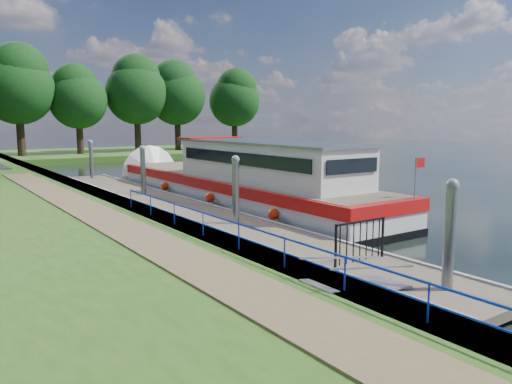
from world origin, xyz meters
TOP-DOWN VIEW (x-y plane):
  - ground at (0.00, 0.00)m, footprint 160.00×160.00m
  - bank_edge at (-2.55, 15.00)m, footprint 1.10×90.00m
  - far_bank at (12.00, 52.00)m, footprint 60.00×18.00m
  - footpath at (-4.40, 8.00)m, footprint 1.60×40.00m
  - blue_fence at (-2.75, 3.00)m, footprint 0.04×18.04m
  - pontoon at (0.00, 13.00)m, footprint 2.50×30.00m
  - mooring_piles at (0.00, 13.00)m, footprint 0.30×27.30m
  - gangway at (-1.85, 0.50)m, footprint 2.58×1.00m
  - gate_panel at (-0.00, 2.20)m, footprint 1.85×0.05m
  - barge at (3.60, 14.54)m, footprint 4.36×21.15m
  - horizon_trees at (-1.61, 48.68)m, footprint 54.38×10.03m

SIDE VIEW (x-z plane):
  - ground at x=0.00m, z-range 0.00..0.00m
  - pontoon at x=0.00m, z-range -0.10..0.46m
  - far_bank at x=12.00m, z-range 0.00..0.60m
  - bank_edge at x=-2.55m, z-range 0.00..0.78m
  - gangway at x=-1.85m, z-range 0.16..1.09m
  - footpath at x=-4.40m, z-range 0.78..0.83m
  - barge at x=3.60m, z-range -1.30..3.48m
  - gate_panel at x=0.00m, z-range 0.57..1.72m
  - mooring_piles at x=0.00m, z-range -0.50..3.05m
  - blue_fence at x=-2.75m, z-range 0.95..1.67m
  - horizon_trees at x=-1.61m, z-range 1.51..14.38m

